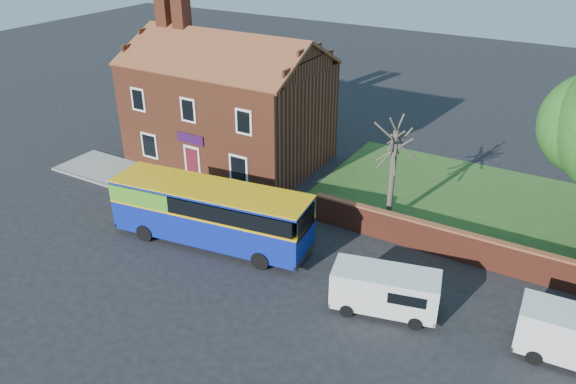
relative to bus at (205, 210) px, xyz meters
The scene contains 9 objects.
ground 3.37m from the bus, 50.10° to the right, with size 120.00×120.00×0.00m, color black.
pavement 6.49m from the bus, 145.48° to the left, with size 18.00×3.50×0.12m, color gray.
kerb 5.72m from the bus, 160.78° to the left, with size 18.00×0.15×0.14m, color slate.
grass_strip 18.44m from the bus, 36.04° to the left, with size 26.00×12.00×0.04m, color #426B28.
shop_building 10.77m from the bus, 119.14° to the left, with size 12.30×8.13×10.50m.
boundary_wall 15.63m from the bus, 17.92° to the left, with size 22.00×0.38×1.60m.
bus is the anchor object (origin of this frame).
van_near 9.98m from the bus, ahead, with size 4.72×2.77×1.94m.
bare_tree 9.94m from the bus, 42.57° to the left, with size 2.15×2.56×5.72m.
Camera 1 is at (14.25, -16.90, 15.43)m, focal length 35.00 mm.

